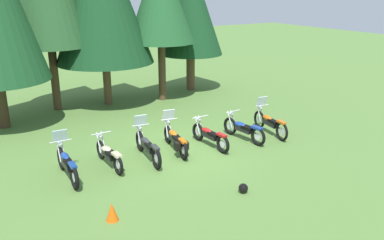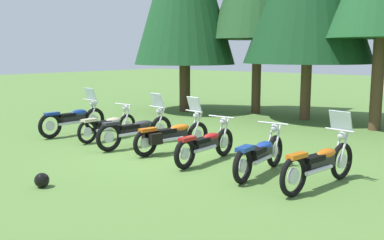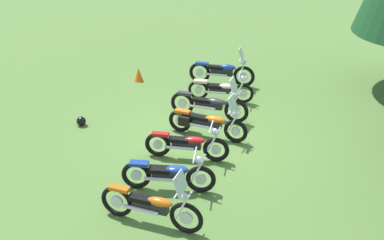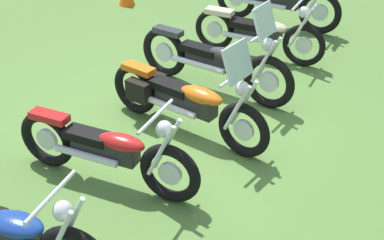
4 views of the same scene
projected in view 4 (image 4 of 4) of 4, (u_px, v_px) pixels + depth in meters
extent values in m
plane|color=#547A38|center=(174.00, 130.00, 7.09)|extent=(80.00, 80.00, 0.00)
torus|color=black|center=(320.00, 13.00, 9.58)|extent=(0.13, 0.75, 0.75)
cylinder|color=silver|center=(320.00, 13.00, 9.58)|extent=(0.05, 0.28, 0.28)
cylinder|color=silver|center=(265.00, 4.00, 9.87)|extent=(0.09, 0.77, 0.08)
torus|color=black|center=(304.00, 46.00, 8.51)|extent=(0.12, 0.66, 0.66)
cylinder|color=silver|center=(304.00, 46.00, 8.51)|extent=(0.06, 0.26, 0.25)
torus|color=black|center=(214.00, 29.00, 9.05)|extent=(0.12, 0.66, 0.66)
cylinder|color=silver|center=(214.00, 29.00, 9.05)|extent=(0.06, 0.26, 0.25)
cube|color=black|center=(258.00, 32.00, 8.73)|extent=(0.24, 0.73, 0.20)
ellipsoid|color=beige|center=(271.00, 27.00, 8.60)|extent=(0.29, 0.52, 0.15)
cube|color=black|center=(246.00, 24.00, 8.76)|extent=(0.27, 0.49, 0.10)
cube|color=beige|center=(220.00, 12.00, 8.86)|extent=(0.21, 0.45, 0.08)
cylinder|color=silver|center=(303.00, 24.00, 8.44)|extent=(0.05, 0.34, 0.65)
cylinder|color=silver|center=(300.00, 28.00, 8.31)|extent=(0.05, 0.34, 0.65)
cylinder|color=silver|center=(299.00, 3.00, 8.23)|extent=(0.68, 0.06, 0.04)
sphere|color=silver|center=(304.00, 12.00, 8.26)|extent=(0.18, 0.18, 0.17)
cylinder|color=silver|center=(245.00, 37.00, 8.72)|extent=(0.10, 0.72, 0.08)
torus|color=black|center=(269.00, 82.00, 7.41)|extent=(0.19, 0.74, 0.73)
cylinder|color=silver|center=(269.00, 82.00, 7.41)|extent=(0.08, 0.28, 0.28)
torus|color=black|center=(164.00, 52.00, 8.21)|extent=(0.19, 0.74, 0.73)
cylinder|color=silver|center=(164.00, 52.00, 8.21)|extent=(0.08, 0.28, 0.28)
cube|color=black|center=(214.00, 60.00, 7.76)|extent=(0.27, 0.85, 0.22)
ellipsoid|color=#2D2D33|center=(229.00, 55.00, 7.58)|extent=(0.28, 0.61, 0.17)
cube|color=black|center=(200.00, 49.00, 7.82)|extent=(0.27, 0.57, 0.10)
cube|color=#2D2D33|center=(168.00, 31.00, 8.00)|extent=(0.21, 0.45, 0.08)
cylinder|color=silver|center=(268.00, 58.00, 7.33)|extent=(0.08, 0.34, 0.65)
cylinder|color=silver|center=(264.00, 62.00, 7.24)|extent=(0.08, 0.34, 0.65)
cylinder|color=silver|center=(262.00, 34.00, 7.15)|extent=(0.62, 0.10, 0.04)
sphere|color=silver|center=(268.00, 44.00, 7.17)|extent=(0.19, 0.19, 0.17)
cylinder|color=silver|center=(198.00, 65.00, 7.81)|extent=(0.17, 0.84, 0.08)
cube|color=silver|center=(264.00, 21.00, 7.05)|extent=(0.45, 0.20, 0.39)
torus|color=black|center=(244.00, 130.00, 6.45)|extent=(0.22, 0.68, 0.67)
cylinder|color=silver|center=(244.00, 130.00, 6.45)|extent=(0.09, 0.26, 0.25)
torus|color=black|center=(135.00, 89.00, 7.31)|extent=(0.22, 0.68, 0.67)
cylinder|color=silver|center=(135.00, 89.00, 7.31)|extent=(0.09, 0.26, 0.25)
cube|color=black|center=(186.00, 101.00, 6.83)|extent=(0.32, 0.84, 0.24)
ellipsoid|color=#D16014|center=(201.00, 96.00, 6.64)|extent=(0.33, 0.61, 0.18)
cube|color=black|center=(171.00, 87.00, 6.88)|extent=(0.31, 0.57, 0.10)
cube|color=#D16014|center=(138.00, 69.00, 7.10)|extent=(0.24, 0.46, 0.08)
cylinder|color=silver|center=(244.00, 103.00, 6.38)|extent=(0.10, 0.34, 0.65)
cylinder|color=silver|center=(237.00, 108.00, 6.28)|extent=(0.10, 0.34, 0.65)
cylinder|color=silver|center=(236.00, 77.00, 6.20)|extent=(0.61, 0.14, 0.04)
sphere|color=silver|center=(242.00, 89.00, 6.22)|extent=(0.20, 0.20, 0.17)
cylinder|color=silver|center=(168.00, 106.00, 6.88)|extent=(0.21, 0.82, 0.08)
cube|color=silver|center=(238.00, 62.00, 6.10)|extent=(0.46, 0.22, 0.39)
cube|color=black|center=(154.00, 82.00, 7.25)|extent=(0.19, 0.34, 0.26)
cube|color=black|center=(138.00, 91.00, 7.05)|extent=(0.19, 0.34, 0.26)
torus|color=black|center=(170.00, 173.00, 5.75)|extent=(0.15, 0.68, 0.68)
cylinder|color=silver|center=(170.00, 173.00, 5.75)|extent=(0.06, 0.25, 0.25)
torus|color=black|center=(47.00, 139.00, 6.29)|extent=(0.15, 0.68, 0.68)
cylinder|color=silver|center=(47.00, 139.00, 6.29)|extent=(0.06, 0.25, 0.25)
cube|color=black|center=(105.00, 148.00, 5.97)|extent=(0.22, 0.76, 0.21)
ellipsoid|color=#B21919|center=(121.00, 142.00, 5.83)|extent=(0.26, 0.55, 0.17)
cube|color=black|center=(87.00, 136.00, 5.99)|extent=(0.24, 0.51, 0.10)
cube|color=#B21919|center=(49.00, 117.00, 6.10)|extent=(0.19, 0.45, 0.08)
cylinder|color=silver|center=(167.00, 144.00, 5.67)|extent=(0.06, 0.34, 0.65)
cylinder|color=silver|center=(161.00, 151.00, 5.56)|extent=(0.06, 0.34, 0.65)
cylinder|color=silver|center=(156.00, 116.00, 5.47)|extent=(0.70, 0.07, 0.04)
sphere|color=silver|center=(164.00, 129.00, 5.50)|extent=(0.18, 0.18, 0.17)
cylinder|color=silver|center=(86.00, 156.00, 5.98)|extent=(0.12, 0.75, 0.08)
ellipsoid|color=navy|center=(16.00, 224.00, 4.75)|extent=(0.34, 0.56, 0.16)
cylinder|color=silver|center=(71.00, 225.00, 4.63)|extent=(0.08, 0.34, 0.65)
cylinder|color=silver|center=(59.00, 239.00, 4.49)|extent=(0.08, 0.34, 0.65)
cylinder|color=silver|center=(51.00, 196.00, 4.41)|extent=(0.69, 0.11, 0.04)
sphere|color=silver|center=(63.00, 211.00, 4.44)|extent=(0.19, 0.19, 0.17)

